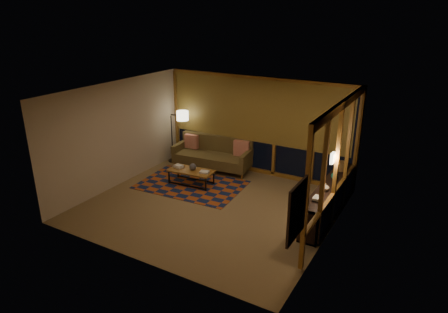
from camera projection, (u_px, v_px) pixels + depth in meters
The scene contains 21 objects.
floor at pixel (211, 206), 9.39m from camera, with size 5.50×5.00×0.01m, color olive.
ceiling at pixel (209, 92), 8.45m from camera, with size 5.50×5.00×0.01m, color silver.
walls at pixel (210, 152), 8.92m from camera, with size 5.51×5.01×2.70m.
window_wall_back at pixel (257, 126), 10.89m from camera, with size 5.30×0.16×2.60m, color olive, non-canonical shape.
window_wall_right at pixel (337, 165), 8.15m from camera, with size 0.16×3.70×2.60m, color olive, non-canonical shape.
wall_art at pixel (296, 211), 6.11m from camera, with size 0.06×0.74×0.94m, color red, non-canonical shape.
wall_sconce at pixel (333, 158), 7.99m from camera, with size 0.12×0.18×0.22m, color beige, non-canonical shape.
sofa at pixel (213, 154), 11.40m from camera, with size 2.20×0.89×0.90m, color brown, non-canonical shape.
pillow_left at pixel (192, 142), 11.76m from camera, with size 0.41×0.14×0.41m, color red, non-canonical shape.
pillow_right at pixel (241, 149), 11.18m from camera, with size 0.44×0.15×0.44m, color red, non-canonical shape.
area_rug at pixel (191, 185), 10.50m from camera, with size 2.67×1.78×0.01m, color #A3491A.
coffee_table at pixel (191, 177), 10.48m from camera, with size 1.19×0.55×0.40m, color olive, non-canonical shape.
book_stack_a at pixel (178, 166), 10.56m from camera, with size 0.25×0.20×0.07m, color silver, non-canonical shape.
book_stack_b at pixel (204, 172), 10.24m from camera, with size 0.21×0.17×0.04m, color silver, non-canonical shape.
ceramic_pot at pixel (193, 167), 10.39m from camera, with size 0.19×0.19×0.19m, color black.
floor_lamp at pixel (172, 136), 11.86m from camera, with size 0.53×0.35×1.59m, color black, non-canonical shape.
bookshelf at pixel (329, 199), 8.91m from camera, with size 0.40×2.93×0.73m, color black, non-canonical shape.
basket at pixel (341, 166), 9.51m from camera, with size 0.27×0.27×0.20m, color olive.
teal_bowl at pixel (334, 176), 9.01m from camera, with size 0.16×0.16×0.16m, color #1A847B.
vase at pixel (325, 187), 8.43m from camera, with size 0.17×0.17×0.18m, color tan.
shelf_book_stack at pixel (318, 199), 8.04m from camera, with size 0.16×0.23×0.07m, color silver, non-canonical shape.
Camera 1 is at (4.46, -7.12, 4.37)m, focal length 32.00 mm.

